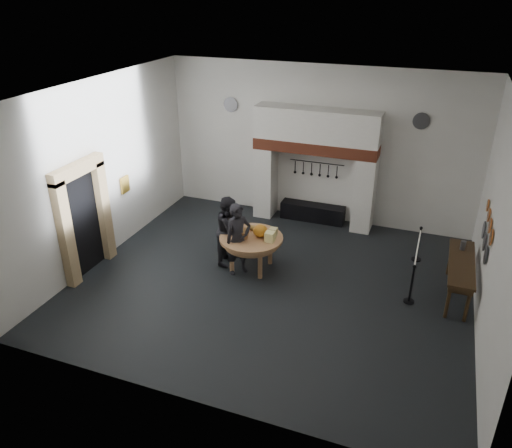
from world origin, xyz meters
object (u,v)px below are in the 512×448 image
at_px(side_table, 462,263).
at_px(barrier_post_far, 418,244).
at_px(work_table, 251,238).
at_px(visitor_far, 230,230).
at_px(barrier_post_near, 411,285).
at_px(iron_range, 313,212).
at_px(visitor_near, 238,239).

distance_m(side_table, barrier_post_far, 1.74).
height_order(work_table, visitor_far, visitor_far).
height_order(visitor_far, barrier_post_near, visitor_far).
bearing_deg(side_table, barrier_post_near, -147.37).
relative_size(iron_range, barrier_post_near, 2.11).
xyz_separation_m(iron_range, barrier_post_far, (3.13, -1.38, 0.20)).
bearing_deg(barrier_post_near, iron_range, 132.78).
distance_m(visitor_near, barrier_post_far, 4.63).
relative_size(iron_range, visitor_near, 1.05).
bearing_deg(barrier_post_near, visitor_far, 176.70).
bearing_deg(barrier_post_near, barrier_post_far, 90.00).
height_order(iron_range, visitor_far, visitor_far).
relative_size(work_table, visitor_far, 0.88).
bearing_deg(visitor_near, iron_range, 27.61).
distance_m(barrier_post_near, barrier_post_far, 2.00).
height_order(iron_range, barrier_post_far, barrier_post_far).
bearing_deg(iron_range, side_table, -33.96).
bearing_deg(iron_range, barrier_post_near, -47.22).
height_order(work_table, barrier_post_near, barrier_post_near).
distance_m(work_table, side_table, 4.84).
bearing_deg(visitor_far, side_table, -88.59).
bearing_deg(side_table, visitor_near, -171.40).
bearing_deg(visitor_near, work_table, 2.82).
bearing_deg(barrier_post_near, work_table, 178.03).
bearing_deg(side_table, barrier_post_far, 125.11).
bearing_deg(work_table, visitor_near, -129.78).
xyz_separation_m(work_table, barrier_post_near, (3.85, -0.13, -0.39)).
relative_size(barrier_post_near, barrier_post_far, 1.00).
xyz_separation_m(work_table, visitor_near, (-0.23, -0.27, 0.07)).
distance_m(work_table, barrier_post_near, 3.87).
bearing_deg(iron_range, work_table, -102.42).
bearing_deg(iron_range, barrier_post_far, -23.82).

